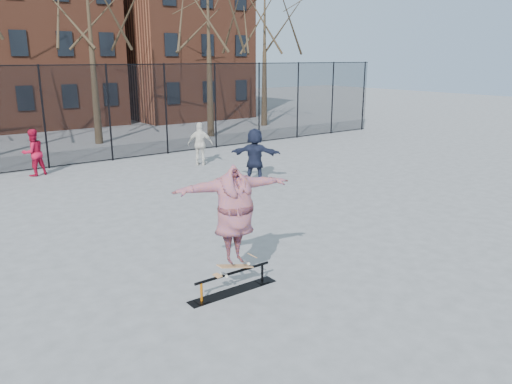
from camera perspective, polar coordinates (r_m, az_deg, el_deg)
ground at (r=10.61m, az=3.80°, el=-8.52°), size 100.00×100.00×0.00m
skate_rail at (r=9.49m, az=-2.63°, el=-10.44°), size 1.85×0.28×0.41m
skateboard at (r=9.39m, az=-2.38°, el=-8.73°), size 0.79×0.19×0.09m
skater at (r=9.05m, az=-2.44°, el=-3.14°), size 2.33×1.04×1.83m
bystander_red at (r=20.10m, az=-24.10°, el=4.13°), size 0.98×0.85×1.73m
bystander_white at (r=20.30m, az=-6.38°, el=5.47°), size 1.05×0.98×1.74m
bystander_navy at (r=17.41m, az=-0.12°, el=4.22°), size 1.61×1.67×1.90m
fence at (r=21.44m, az=-19.49°, el=8.42°), size 34.03×0.07×4.00m
rowhouses at (r=34.15m, az=-25.83°, el=16.78°), size 29.00×7.00×13.00m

